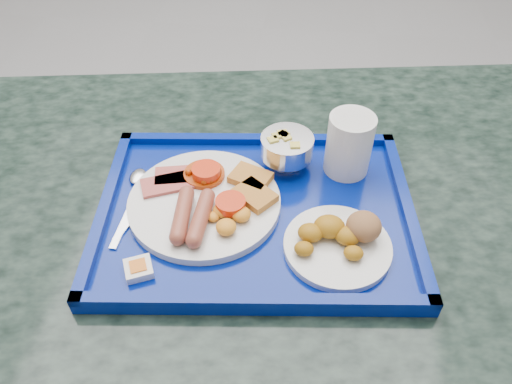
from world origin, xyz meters
TOP-DOWN VIEW (x-y plane):
  - floor at (0.00, 0.00)m, footprint 6.00×6.00m
  - table at (0.21, -0.88)m, footprint 1.38×1.03m
  - tray at (0.21, -0.91)m, footprint 0.52×0.41m
  - main_plate at (0.14, -0.91)m, footprint 0.24×0.24m
  - bread_plate at (0.34, -0.97)m, footprint 0.16×0.16m
  - fruit_bowl at (0.25, -0.80)m, footprint 0.09×0.09m
  - juice_cup at (0.35, -0.80)m, footprint 0.08×0.08m
  - spoon at (0.01, -0.88)m, footprint 0.06×0.16m
  - knife at (0.02, -0.93)m, footprint 0.02×0.16m
  - jam_packet at (0.06, -1.05)m, footprint 0.05×0.05m

SIDE VIEW (x-z plane):
  - floor at x=0.00m, z-range 0.00..0.00m
  - table at x=0.21m, z-range 0.19..0.98m
  - tray at x=0.21m, z-range 0.78..0.81m
  - knife at x=0.02m, z-range 0.80..0.81m
  - spoon at x=0.01m, z-range 0.80..0.81m
  - jam_packet at x=0.06m, z-range 0.80..0.82m
  - main_plate at x=0.14m, z-range 0.80..0.83m
  - bread_plate at x=0.34m, z-range 0.79..0.84m
  - fruit_bowl at x=0.25m, z-range 0.81..0.87m
  - juice_cup at x=0.35m, z-range 0.81..0.91m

